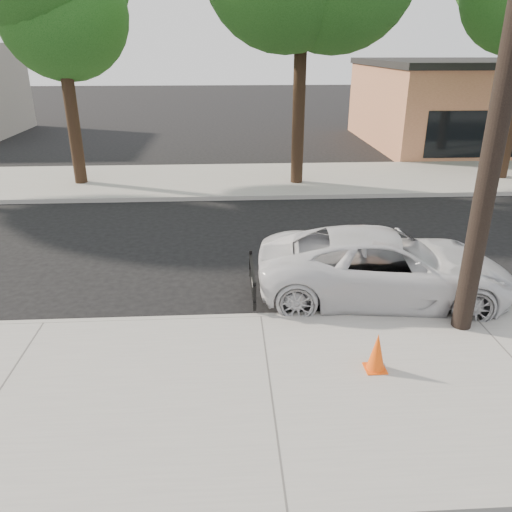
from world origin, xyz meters
The scene contains 8 objects.
ground centered at (0.00, 0.00, 0.00)m, with size 120.00×120.00×0.00m, color black.
near_sidewalk centered at (0.00, -4.30, 0.07)m, with size 90.00×4.40×0.15m, color gray.
far_sidewalk centered at (0.00, 8.50, 0.07)m, with size 90.00×5.00×0.15m, color gray.
curb_near centered at (0.00, -2.10, 0.07)m, with size 90.00×0.12×0.16m, color #9E9B93.
utility_pole centered at (3.60, -2.70, 4.70)m, with size 1.40×0.34×9.00m.
tree_b centered at (-5.81, 8.06, 6.15)m, with size 4.34×4.20×8.45m.
police_cruiser centered at (2.58, -1.24, 0.71)m, with size 2.36×5.12×1.42m, color silver.
traffic_cone centered at (1.68, -3.91, 0.46)m, with size 0.33×0.33×0.64m.
Camera 1 is at (-0.57, -10.31, 4.83)m, focal length 35.00 mm.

